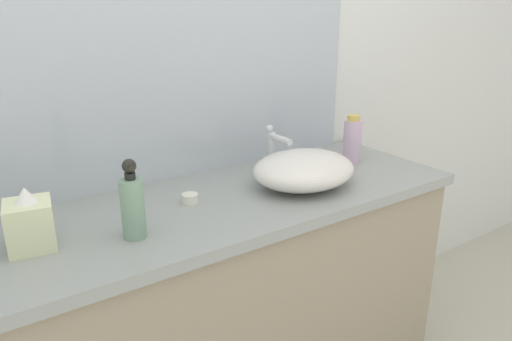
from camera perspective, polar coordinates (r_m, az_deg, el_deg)
name	(u,v)px	position (r m, az deg, el deg)	size (l,w,h in m)	color
bathroom_wall_rear	(170,52)	(1.74, -10.03, 13.45)	(6.00, 0.06, 2.60)	silver
vanity_counter	(211,318)	(1.76, -5.22, -16.80)	(1.76, 0.56, 0.86)	gray
wall_mirror_panel	(158,7)	(1.68, -11.32, 18.16)	(1.59, 0.01, 1.16)	#B2BCC6
sink_basin	(304,169)	(1.67, 5.58, 0.12)	(0.37, 0.31, 0.12)	silver
faucet	(274,146)	(1.78, 2.13, 2.89)	(0.03, 0.14, 0.18)	silver
soap_dispenser	(133,205)	(1.33, -14.19, -3.89)	(0.06, 0.06, 0.22)	gray
lotion_bottle	(352,140)	(1.94, 11.15, 3.49)	(0.07, 0.07, 0.19)	silver
tissue_box	(30,222)	(1.37, -24.89, -5.51)	(0.13, 0.13, 0.17)	beige
candle_jar	(190,198)	(1.55, -7.70, -3.25)	(0.05, 0.05, 0.03)	silver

